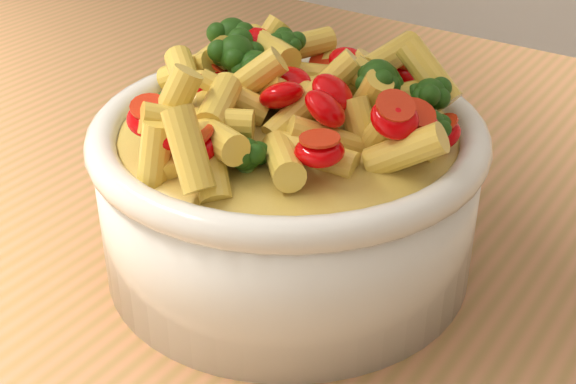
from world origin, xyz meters
The scene contains 3 objects.
table centered at (0.00, 0.00, 0.80)m, with size 1.20×0.80×0.90m.
serving_bowl centered at (0.04, -0.04, 0.95)m, with size 0.23×0.23×0.10m.
pasta_salad centered at (0.04, -0.04, 1.01)m, with size 0.18×0.18×0.04m.
Camera 1 is at (0.27, -0.38, 1.19)m, focal length 50.00 mm.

